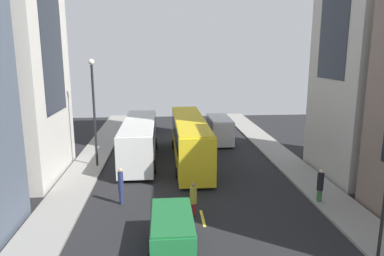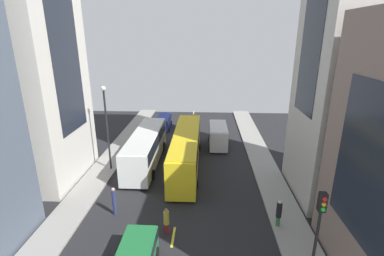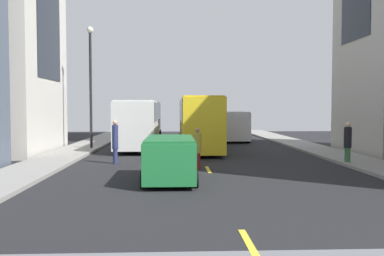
% 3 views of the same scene
% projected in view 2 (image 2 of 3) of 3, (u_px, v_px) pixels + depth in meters
% --- Properties ---
extents(ground_plane, '(42.79, 42.79, 0.00)m').
position_uv_depth(ground_plane, '(185.00, 167.00, 28.79)').
color(ground_plane, black).
extents(sidewalk_west, '(2.61, 44.00, 0.15)m').
position_uv_depth(sidewalk_west, '(107.00, 165.00, 29.14)').
color(sidewalk_west, gray).
rests_on(sidewalk_west, ground).
extents(sidewalk_east, '(2.61, 44.00, 0.15)m').
position_uv_depth(sidewalk_east, '(265.00, 168.00, 28.38)').
color(sidewalk_east, gray).
rests_on(sidewalk_east, ground).
extents(lane_stripe_1, '(0.16, 2.00, 0.01)m').
position_uv_depth(lane_stripe_1, '(173.00, 237.00, 18.83)').
color(lane_stripe_1, yellow).
rests_on(lane_stripe_1, ground).
extents(lane_stripe_2, '(0.16, 2.00, 0.01)m').
position_uv_depth(lane_stripe_2, '(185.00, 167.00, 28.78)').
color(lane_stripe_2, yellow).
rests_on(lane_stripe_2, ground).
extents(lane_stripe_3, '(0.16, 2.00, 0.01)m').
position_uv_depth(lane_stripe_3, '(190.00, 133.00, 38.74)').
color(lane_stripe_3, yellow).
rests_on(lane_stripe_3, ground).
extents(lane_stripe_4, '(0.16, 2.00, 0.01)m').
position_uv_depth(lane_stripe_4, '(194.00, 113.00, 48.69)').
color(lane_stripe_4, yellow).
rests_on(lane_stripe_4, ground).
extents(building_west_1, '(10.04, 8.48, 21.02)m').
position_uv_depth(building_west_1, '(9.00, 64.00, 23.74)').
color(building_west_1, beige).
rests_on(building_west_1, ground).
extents(city_bus_white, '(2.80, 11.30, 3.35)m').
position_uv_depth(city_bus_white, '(146.00, 145.00, 28.98)').
color(city_bus_white, silver).
rests_on(city_bus_white, ground).
extents(streetcar_yellow, '(2.70, 13.64, 3.59)m').
position_uv_depth(streetcar_yellow, '(186.00, 147.00, 28.26)').
color(streetcar_yellow, yellow).
rests_on(streetcar_yellow, ground).
extents(delivery_van_white, '(2.25, 5.26, 2.58)m').
position_uv_depth(delivery_van_white, '(218.00, 134.00, 33.75)').
color(delivery_van_white, white).
rests_on(delivery_van_white, ground).
extents(car_blue_0, '(2.02, 4.69, 1.65)m').
position_uv_depth(car_blue_0, '(163.00, 121.00, 40.58)').
color(car_blue_0, '#2338AD').
rests_on(car_blue_0, ground).
extents(pedestrian_waiting_curb, '(0.31, 0.31, 2.25)m').
position_uv_depth(pedestrian_waiting_curb, '(114.00, 200.00, 20.82)').
color(pedestrian_waiting_curb, navy).
rests_on(pedestrian_waiting_curb, ground).
extents(pedestrian_walking_far, '(0.38, 0.38, 2.01)m').
position_uv_depth(pedestrian_walking_far, '(279.00, 213.00, 19.40)').
color(pedestrian_walking_far, '#336B38').
rests_on(pedestrian_walking_far, ground).
extents(pedestrian_crossing_near, '(0.39, 0.39, 1.92)m').
position_uv_depth(pedestrian_crossing_near, '(166.00, 220.00, 18.90)').
color(pedestrian_crossing_near, maroon).
rests_on(pedestrian_crossing_near, ground).
extents(traffic_light_near_corner, '(0.32, 0.44, 6.17)m').
position_uv_depth(traffic_light_near_corner, '(318.00, 230.00, 12.78)').
color(traffic_light_near_corner, black).
rests_on(traffic_light_near_corner, ground).
extents(streetlamp_near, '(0.44, 0.44, 8.26)m').
position_uv_depth(streetlamp_near, '(106.00, 121.00, 26.56)').
color(streetlamp_near, black).
rests_on(streetlamp_near, ground).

